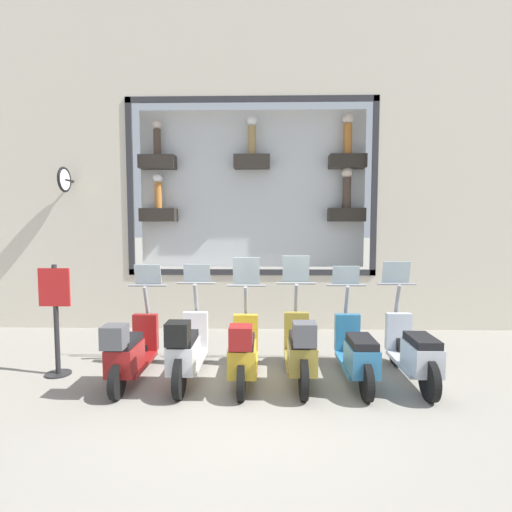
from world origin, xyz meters
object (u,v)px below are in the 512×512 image
scooter_silver_0 (414,352)px  scooter_teal_1 (357,353)px  scooter_yellow_3 (243,351)px  scooter_white_4 (187,349)px  scooter_olive_2 (300,349)px  scooter_red_5 (130,351)px  shop_sign_post (56,316)px

scooter_silver_0 → scooter_teal_1: 0.78m
scooter_yellow_3 → scooter_white_4: 0.78m
scooter_olive_2 → scooter_white_4: 1.56m
scooter_teal_1 → scooter_white_4: 2.34m
scooter_red_5 → shop_sign_post: 1.26m
scooter_white_4 → scooter_teal_1: bearing=-88.7°
scooter_silver_0 → scooter_red_5: (-0.07, 3.89, 0.02)m
scooter_yellow_3 → scooter_olive_2: bearing=-89.0°
scooter_teal_1 → scooter_olive_2: 0.78m
scooter_olive_2 → scooter_red_5: scooter_olive_2 is taller
scooter_teal_1 → scooter_olive_2: size_ratio=0.99×
scooter_olive_2 → shop_sign_post: 3.53m
scooter_white_4 → shop_sign_post: shop_sign_post is taller
scooter_teal_1 → scooter_white_4: size_ratio=0.99×
scooter_silver_0 → scooter_olive_2: scooter_olive_2 is taller
scooter_silver_0 → scooter_red_5: scooter_silver_0 is taller
scooter_white_4 → scooter_olive_2: bearing=-89.8°
scooter_silver_0 → scooter_teal_1: bearing=90.4°
scooter_red_5 → scooter_teal_1: bearing=-88.8°
scooter_yellow_3 → scooter_silver_0: bearing=-88.3°
scooter_olive_2 → scooter_silver_0: bearing=-88.0°
shop_sign_post → scooter_red_5: bearing=-103.1°
scooter_olive_2 → scooter_yellow_3: (-0.01, 0.78, -0.02)m
scooter_olive_2 → scooter_white_4: bearing=90.2°
scooter_yellow_3 → shop_sign_post: (0.27, 2.72, 0.41)m
scooter_silver_0 → scooter_white_4: 3.12m
scooter_teal_1 → scooter_olive_2: scooter_olive_2 is taller
scooter_teal_1 → scooter_white_4: scooter_white_4 is taller
scooter_silver_0 → scooter_white_4: size_ratio=1.00×
scooter_teal_1 → scooter_olive_2: bearing=93.7°
scooter_white_4 → shop_sign_post: (0.26, 1.94, 0.39)m
scooter_yellow_3 → scooter_white_4: (0.01, 0.78, 0.02)m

